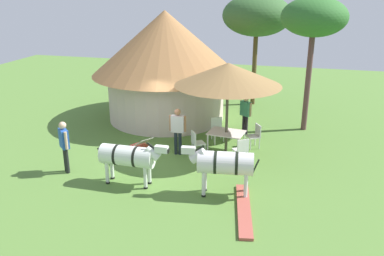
{
  "coord_description": "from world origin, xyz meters",
  "views": [
    {
      "loc": [
        4.1,
        -12.98,
        5.9
      ],
      "look_at": [
        0.62,
        0.32,
        1.0
      ],
      "focal_mm": 38.21,
      "sensor_mm": 36.0,
      "label": 1
    }
  ],
  "objects_px": {
    "guest_behind_table": "(246,112)",
    "patio_dining_table": "(226,134)",
    "guest_beside_umbrella": "(178,127)",
    "acacia_tree_far_lawn": "(257,16)",
    "zebra_by_umbrella": "(129,156)",
    "thatched_hut": "(166,60)",
    "patio_chair_west_end": "(255,134)",
    "patio_chair_east_end": "(241,149)",
    "shade_umbrella": "(228,74)",
    "striped_lounge_chair": "(141,145)",
    "patio_chair_near_hut": "(196,142)",
    "zebra_nearest_camera": "(224,163)",
    "patio_chair_near_lawn": "(217,127)",
    "acacia_tree_left_background": "(314,18)",
    "standing_watcher": "(64,142)"
  },
  "relations": [
    {
      "from": "patio_dining_table",
      "to": "striped_lounge_chair",
      "type": "bearing_deg",
      "value": -163.32
    },
    {
      "from": "shade_umbrella",
      "to": "patio_chair_near_hut",
      "type": "xyz_separation_m",
      "value": [
        -0.97,
        -0.66,
        -2.37
      ]
    },
    {
      "from": "shade_umbrella",
      "to": "patio_dining_table",
      "type": "bearing_deg",
      "value": -90.0
    },
    {
      "from": "zebra_nearest_camera",
      "to": "patio_chair_near_lawn",
      "type": "bearing_deg",
      "value": 6.27
    },
    {
      "from": "guest_beside_umbrella",
      "to": "acacia_tree_far_lawn",
      "type": "xyz_separation_m",
      "value": [
        1.85,
        7.27,
        3.37
      ]
    },
    {
      "from": "acacia_tree_far_lawn",
      "to": "zebra_by_umbrella",
      "type": "bearing_deg",
      "value": -104.87
    },
    {
      "from": "guest_behind_table",
      "to": "patio_dining_table",
      "type": "bearing_deg",
      "value": 110.31
    },
    {
      "from": "patio_chair_east_end",
      "to": "acacia_tree_left_background",
      "type": "distance_m",
      "value": 6.16
    },
    {
      "from": "thatched_hut",
      "to": "guest_behind_table",
      "type": "distance_m",
      "value": 4.36
    },
    {
      "from": "thatched_hut",
      "to": "patio_chair_near_hut",
      "type": "height_order",
      "value": "thatched_hut"
    },
    {
      "from": "shade_umbrella",
      "to": "striped_lounge_chair",
      "type": "xyz_separation_m",
      "value": [
        -3.0,
        -0.9,
        -2.64
      ]
    },
    {
      "from": "guest_beside_umbrella",
      "to": "acacia_tree_left_background",
      "type": "xyz_separation_m",
      "value": [
        4.42,
        3.94,
        3.56
      ]
    },
    {
      "from": "striped_lounge_chair",
      "to": "zebra_nearest_camera",
      "type": "xyz_separation_m",
      "value": [
        3.5,
        -2.43,
        0.76
      ]
    },
    {
      "from": "guest_behind_table",
      "to": "acacia_tree_left_background",
      "type": "distance_m",
      "value": 4.49
    },
    {
      "from": "guest_beside_umbrella",
      "to": "guest_behind_table",
      "type": "height_order",
      "value": "guest_beside_umbrella"
    },
    {
      "from": "patio_chair_east_end",
      "to": "striped_lounge_chair",
      "type": "xyz_separation_m",
      "value": [
        -3.7,
        0.04,
        -0.27
      ]
    },
    {
      "from": "guest_beside_umbrella",
      "to": "guest_behind_table",
      "type": "relative_size",
      "value": 1.04
    },
    {
      "from": "standing_watcher",
      "to": "striped_lounge_chair",
      "type": "relative_size",
      "value": 1.82
    },
    {
      "from": "guest_beside_umbrella",
      "to": "standing_watcher",
      "type": "height_order",
      "value": "standing_watcher"
    },
    {
      "from": "guest_behind_table",
      "to": "patio_chair_east_end",
      "type": "bearing_deg",
      "value": 128.77
    },
    {
      "from": "zebra_nearest_camera",
      "to": "striped_lounge_chair",
      "type": "bearing_deg",
      "value": 47.98
    },
    {
      "from": "standing_watcher",
      "to": "acacia_tree_left_background",
      "type": "relative_size",
      "value": 0.32
    },
    {
      "from": "thatched_hut",
      "to": "zebra_by_umbrella",
      "type": "relative_size",
      "value": 2.77
    },
    {
      "from": "shade_umbrella",
      "to": "patio_chair_west_end",
      "type": "xyz_separation_m",
      "value": [
        1.0,
        0.61,
        -2.37
      ]
    },
    {
      "from": "patio_chair_near_hut",
      "to": "standing_watcher",
      "type": "distance_m",
      "value": 4.54
    },
    {
      "from": "shade_umbrella",
      "to": "acacia_tree_left_background",
      "type": "distance_m",
      "value": 4.56
    },
    {
      "from": "patio_chair_west_end",
      "to": "guest_beside_umbrella",
      "type": "height_order",
      "value": "guest_beside_umbrella"
    },
    {
      "from": "patio_chair_east_end",
      "to": "guest_beside_umbrella",
      "type": "distance_m",
      "value": 2.39
    },
    {
      "from": "acacia_tree_left_background",
      "to": "acacia_tree_far_lawn",
      "type": "distance_m",
      "value": 4.21
    },
    {
      "from": "patio_chair_near_hut",
      "to": "standing_watcher",
      "type": "xyz_separation_m",
      "value": [
        -3.78,
        -2.45,
        0.53
      ]
    },
    {
      "from": "shade_umbrella",
      "to": "patio_chair_east_end",
      "type": "height_order",
      "value": "shade_umbrella"
    },
    {
      "from": "thatched_hut",
      "to": "patio_chair_west_end",
      "type": "height_order",
      "value": "thatched_hut"
    },
    {
      "from": "guest_beside_umbrella",
      "to": "acacia_tree_far_lawn",
      "type": "relative_size",
      "value": 0.32
    },
    {
      "from": "thatched_hut",
      "to": "patio_chair_near_hut",
      "type": "relative_size",
      "value": 7.23
    },
    {
      "from": "shade_umbrella",
      "to": "patio_dining_table",
      "type": "height_order",
      "value": "shade_umbrella"
    },
    {
      "from": "patio_chair_west_end",
      "to": "shade_umbrella",
      "type": "bearing_deg",
      "value": 90.0
    },
    {
      "from": "patio_chair_near_lawn",
      "to": "acacia_tree_far_lawn",
      "type": "relative_size",
      "value": 0.17
    },
    {
      "from": "patio_chair_west_end",
      "to": "guest_behind_table",
      "type": "xyz_separation_m",
      "value": [
        -0.56,
        1.27,
        0.47
      ]
    },
    {
      "from": "striped_lounge_chair",
      "to": "acacia_tree_far_lawn",
      "type": "height_order",
      "value": "acacia_tree_far_lawn"
    },
    {
      "from": "thatched_hut",
      "to": "patio_chair_near_hut",
      "type": "xyz_separation_m",
      "value": [
        2.38,
        -3.87,
        -2.14
      ]
    },
    {
      "from": "shade_umbrella",
      "to": "patio_chair_near_lawn",
      "type": "xyz_separation_m",
      "value": [
        -0.54,
        1.04,
        -2.37
      ]
    },
    {
      "from": "standing_watcher",
      "to": "zebra_by_umbrella",
      "type": "xyz_separation_m",
      "value": [
        2.34,
        -0.25,
        -0.13
      ]
    },
    {
      "from": "striped_lounge_chair",
      "to": "zebra_by_umbrella",
      "type": "distance_m",
      "value": 2.63
    },
    {
      "from": "guest_beside_umbrella",
      "to": "acacia_tree_left_background",
      "type": "height_order",
      "value": "acacia_tree_left_background"
    },
    {
      "from": "patio_chair_near_lawn",
      "to": "zebra_nearest_camera",
      "type": "bearing_deg",
      "value": 75.86
    },
    {
      "from": "striped_lounge_chair",
      "to": "acacia_tree_far_lawn",
      "type": "xyz_separation_m",
      "value": [
        3.22,
        7.41,
        4.15
      ]
    },
    {
      "from": "guest_behind_table",
      "to": "standing_watcher",
      "type": "bearing_deg",
      "value": 77.5
    },
    {
      "from": "patio_chair_near_hut",
      "to": "zebra_by_umbrella",
      "type": "distance_m",
      "value": 3.09
    },
    {
      "from": "patio_chair_near_hut",
      "to": "acacia_tree_far_lawn",
      "type": "relative_size",
      "value": 0.17
    },
    {
      "from": "thatched_hut",
      "to": "guest_beside_umbrella",
      "type": "height_order",
      "value": "thatched_hut"
    }
  ]
}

